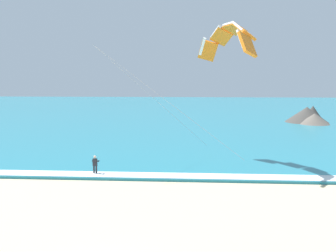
% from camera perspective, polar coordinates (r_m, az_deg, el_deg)
% --- Properties ---
extents(sea, '(200.00, 120.00, 0.20)m').
position_cam_1_polar(sea, '(87.84, 1.42, 2.36)').
color(sea, teal).
rests_on(sea, ground).
extents(surf_foam, '(200.00, 1.65, 0.04)m').
position_cam_1_polar(surf_foam, '(29.65, -3.35, -7.52)').
color(surf_foam, white).
rests_on(surf_foam, sea).
extents(surfboard, '(0.56, 1.43, 0.09)m').
position_cam_1_polar(surfboard, '(30.72, -11.07, -7.49)').
color(surfboard, '#239EC6').
rests_on(surfboard, ground).
extents(kitesurfer, '(0.55, 0.55, 1.69)m').
position_cam_1_polar(kitesurfer, '(30.52, -11.11, -5.83)').
color(kitesurfer, '#232328').
rests_on(kitesurfer, ground).
extents(kite_primary, '(12.98, 8.24, 11.40)m').
position_cam_1_polar(kite_primary, '(33.70, 9.36, 13.12)').
color(kite_primary, orange).
extents(headland_right, '(7.79, 9.30, 3.00)m').
position_cam_1_polar(headland_right, '(68.39, 20.85, 1.47)').
color(headland_right, '#665B51').
rests_on(headland_right, ground).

